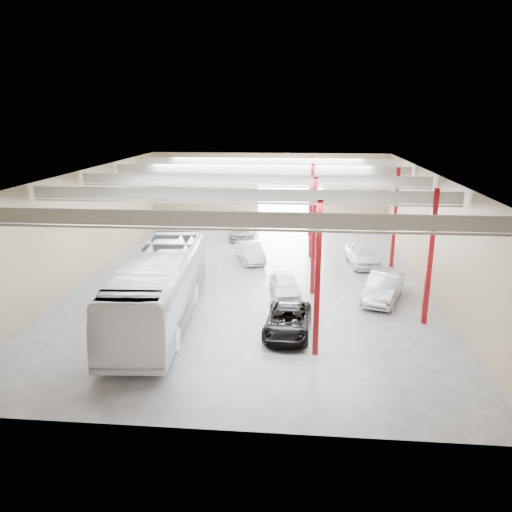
% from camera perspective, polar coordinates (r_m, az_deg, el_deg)
% --- Properties ---
extents(depot_shell, '(22.12, 32.12, 7.06)m').
position_cam_1_polar(depot_shell, '(31.72, -0.06, 5.99)').
color(depot_shell, '#4E4E53').
rests_on(depot_shell, ground).
extents(coach_bus, '(3.93, 13.30, 3.66)m').
position_cam_1_polar(coach_bus, '(26.27, -10.93, -3.52)').
color(coach_bus, silver).
rests_on(coach_bus, ground).
extents(black_sedan, '(2.45, 4.82, 1.31)m').
position_cam_1_polar(black_sedan, '(24.76, 3.66, -7.41)').
color(black_sedan, black).
rests_on(black_sedan, ground).
extents(car_row_a, '(2.24, 4.15, 1.34)m').
position_cam_1_polar(car_row_a, '(29.61, 3.30, -3.38)').
color(car_row_a, silver).
rests_on(car_row_a, ground).
extents(car_row_b, '(2.74, 4.57, 1.42)m').
position_cam_1_polar(car_row_b, '(36.63, -0.67, 0.51)').
color(car_row_b, '#ACABB0').
rests_on(car_row_b, ground).
extents(car_row_c, '(2.24, 5.20, 1.49)m').
position_cam_1_polar(car_row_c, '(43.78, -1.49, 3.11)').
color(car_row_c, slate).
rests_on(car_row_c, ground).
extents(car_right_near, '(3.19, 5.07, 1.58)m').
position_cam_1_polar(car_right_near, '(29.84, 14.36, -3.48)').
color(car_right_near, '#B4B3B8').
rests_on(car_right_near, ground).
extents(car_right_far, '(2.42, 4.85, 1.59)m').
position_cam_1_polar(car_right_far, '(36.47, 12.03, 0.21)').
color(car_right_far, silver).
rests_on(car_right_far, ground).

